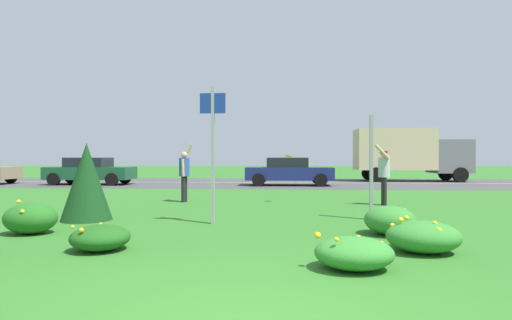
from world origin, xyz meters
TOP-DOWN VIEW (x-y plane):
  - ground_plane at (0.00, 10.23)m, footprint 120.00×120.00m
  - highway_strip at (0.00, 20.45)m, footprint 120.00×9.82m
  - highway_center_stripe at (0.00, 20.45)m, footprint 120.00×0.16m
  - daylily_clump_near_camera at (-2.52, 2.79)m, footprint 0.92×0.90m
  - daylily_clump_mid_left at (2.33, 4.44)m, footprint 0.94×0.97m
  - daylily_clump_mid_right at (2.46, 2.98)m, footprint 1.11×0.97m
  - daylily_clump_front_center at (-4.46, 4.08)m, footprint 0.99×0.82m
  - daylily_clump_mid_center at (1.25, 1.94)m, footprint 1.02×0.89m
  - sign_post_near_path at (-1.21, 5.50)m, footprint 0.56×0.10m
  - sign_post_by_roadside at (2.38, 6.34)m, footprint 0.07×0.10m
  - evergreen_shrub_side at (-4.20, 5.81)m, footprint 1.15×1.15m
  - person_thrower_blue_shirt at (-2.90, 9.90)m, footprint 0.41×0.50m
  - person_catcher_red_cap_gray_shirt at (3.39, 9.38)m, footprint 0.49×0.50m
  - frisbee_orange at (0.52, 9.85)m, footprint 0.24×0.24m
  - car_dark_green_center_left at (-10.04, 18.24)m, footprint 4.50×2.00m
  - car_navy_center_right at (0.62, 18.24)m, footprint 4.50×2.00m
  - box_truck_gray at (8.03, 22.66)m, footprint 6.70×2.46m

SIDE VIEW (x-z plane):
  - ground_plane at x=0.00m, z-range 0.00..0.00m
  - highway_strip at x=0.00m, z-range 0.00..0.01m
  - highway_center_stripe at x=0.00m, z-range 0.01..0.01m
  - daylily_clump_near_camera at x=-2.52m, z-range -0.02..0.42m
  - daylily_clump_mid_center at x=1.25m, z-range -0.03..0.45m
  - daylily_clump_mid_right at x=2.46m, z-range -0.02..0.51m
  - daylily_clump_mid_left at x=2.33m, z-range 0.00..0.54m
  - daylily_clump_front_center at x=-4.46m, z-range -0.03..0.62m
  - car_dark_green_center_left at x=-10.04m, z-range 0.01..1.46m
  - car_navy_center_right at x=0.62m, z-range 0.01..1.46m
  - evergreen_shrub_side at x=-4.20m, z-range 0.00..1.79m
  - person_thrower_blue_shirt at x=-2.90m, z-range 0.03..1.95m
  - person_catcher_red_cap_gray_shirt at x=3.39m, z-range 0.09..1.95m
  - sign_post_by_roadside at x=2.38m, z-range 0.00..2.44m
  - frisbee_orange at x=0.52m, z-range 1.45..1.54m
  - sign_post_near_path at x=-1.21m, z-range 0.30..3.28m
  - box_truck_gray at x=8.03m, z-range 0.20..3.40m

